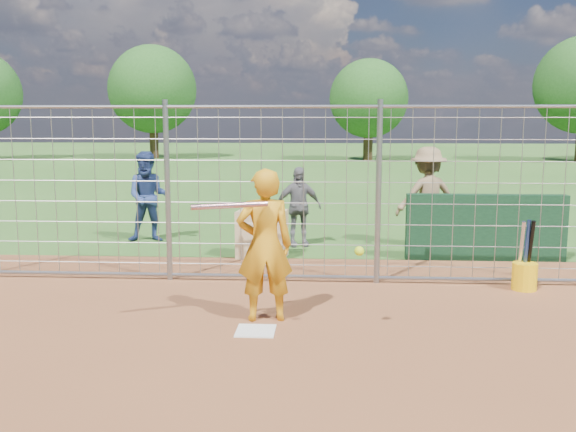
# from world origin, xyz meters

# --- Properties ---
(ground) EXTENTS (100.00, 100.00, 0.00)m
(ground) POSITION_xyz_m (0.00, 0.00, 0.00)
(ground) COLOR #2D591E
(ground) RESTS_ON ground
(home_plate) EXTENTS (0.43, 0.43, 0.02)m
(home_plate) POSITION_xyz_m (0.00, -0.20, 0.01)
(home_plate) COLOR silver
(home_plate) RESTS_ON ground
(dugout_wall) EXTENTS (2.60, 0.20, 1.10)m
(dugout_wall) POSITION_xyz_m (3.40, 3.60, 0.55)
(dugout_wall) COLOR #11381E
(dugout_wall) RESTS_ON ground
(batter) EXTENTS (0.72, 0.53, 1.79)m
(batter) POSITION_xyz_m (0.06, 0.23, 0.89)
(batter) COLOR orange
(batter) RESTS_ON ground
(bystander_a) EXTENTS (0.94, 0.80, 1.72)m
(bystander_a) POSITION_xyz_m (-2.59, 4.88, 0.86)
(bystander_a) COLOR navy
(bystander_a) RESTS_ON ground
(bystander_b) EXTENTS (0.92, 0.55, 1.46)m
(bystander_b) POSITION_xyz_m (0.26, 4.60, 0.73)
(bystander_b) COLOR slate
(bystander_b) RESTS_ON ground
(bystander_c) EXTENTS (1.32, 0.98, 1.82)m
(bystander_c) POSITION_xyz_m (2.61, 4.71, 0.91)
(bystander_c) COLOR olive
(bystander_c) RESTS_ON ground
(equipment_bin) EXTENTS (0.87, 0.66, 0.80)m
(equipment_bin) POSITION_xyz_m (-0.31, 3.60, 0.40)
(equipment_bin) COLOR tan
(equipment_bin) RESTS_ON ground
(equipment_in_play) EXTENTS (1.87, 0.40, 0.55)m
(equipment_in_play) POSITION_xyz_m (0.06, -0.14, 1.29)
(equipment_in_play) COLOR silver
(equipment_in_play) RESTS_ON ground
(bucket_with_bats) EXTENTS (0.34, 0.35, 0.98)m
(bucket_with_bats) POSITION_xyz_m (3.50, 1.76, 0.25)
(bucket_with_bats) COLOR yellow
(bucket_with_bats) RESTS_ON ground
(backstop_fence) EXTENTS (9.08, 0.08, 2.60)m
(backstop_fence) POSITION_xyz_m (0.00, 2.00, 1.26)
(backstop_fence) COLOR gray
(backstop_fence) RESTS_ON ground
(tree_line) EXTENTS (44.66, 6.72, 6.48)m
(tree_line) POSITION_xyz_m (3.13, 28.13, 3.71)
(tree_line) COLOR #3F2B19
(tree_line) RESTS_ON ground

